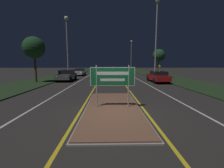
{
  "coord_description": "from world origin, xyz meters",
  "views": [
    {
      "loc": [
        -0.19,
        -7.05,
        2.34
      ],
      "look_at": [
        0.0,
        2.1,
        1.1
      ],
      "focal_mm": 24.0,
      "sensor_mm": 36.0,
      "label": 1
    }
  ],
  "objects": [
    {
      "name": "ground_plane",
      "position": [
        0.0,
        0.0,
        0.0
      ],
      "size": [
        160.0,
        160.0,
        0.0
      ],
      "primitive_type": "plane",
      "color": "#282623"
    },
    {
      "name": "centre_line_yellow_right",
      "position": [
        1.61,
        25.0,
        0.0
      ],
      "size": [
        0.12,
        70.0,
        0.01
      ],
      "color": "gold",
      "rests_on": "ground_plane"
    },
    {
      "name": "streetlight_left_near",
      "position": [
        -6.17,
        15.13,
        6.2
      ],
      "size": [
        0.6,
        0.6,
        8.97
      ],
      "color": "#9E9E99",
      "rests_on": "ground_plane"
    },
    {
      "name": "verge_right",
      "position": [
        9.5,
        20.0,
        0.04
      ],
      "size": [
        5.0,
        100.0,
        0.08
      ],
      "color": "#1E3319",
      "rests_on": "ground_plane"
    },
    {
      "name": "centre_line_yellow_left",
      "position": [
        -1.61,
        25.0,
        0.0
      ],
      "size": [
        0.12,
        70.0,
        0.01
      ],
      "color": "gold",
      "rests_on": "ground_plane"
    },
    {
      "name": "car_receding_1",
      "position": [
        2.73,
        24.42,
        0.75
      ],
      "size": [
        1.93,
        4.21,
        1.43
      ],
      "color": "maroon",
      "rests_on": "ground_plane"
    },
    {
      "name": "roadside_palm_right",
      "position": [
        10.19,
        24.3,
        4.04
      ],
      "size": [
        2.56,
        2.56,
        5.26
      ],
      "color": "#4C3823",
      "rests_on": "verge_right"
    },
    {
      "name": "verge_left",
      "position": [
        -9.5,
        20.0,
        0.04
      ],
      "size": [
        5.0,
        100.0,
        0.08
      ],
      "color": "#1E3319",
      "rests_on": "ground_plane"
    },
    {
      "name": "warning_sign",
      "position": [
        9.82,
        22.6,
        1.35
      ],
      "size": [
        0.6,
        0.06,
        2.1
      ],
      "color": "#9E9E99",
      "rests_on": "verge_right"
    },
    {
      "name": "edge_line_white_right",
      "position": [
        7.2,
        25.0,
        0.0
      ],
      "size": [
        0.1,
        70.0,
        0.01
      ],
      "color": "silver",
      "rests_on": "ground_plane"
    },
    {
      "name": "lane_line_white_right",
      "position": [
        4.2,
        25.0,
        0.0
      ],
      "size": [
        0.12,
        70.0,
        0.01
      ],
      "color": "silver",
      "rests_on": "ground_plane"
    },
    {
      "name": "lane_line_white_left",
      "position": [
        -4.2,
        25.0,
        0.0
      ],
      "size": [
        0.12,
        70.0,
        0.01
      ],
      "color": "silver",
      "rests_on": "ground_plane"
    },
    {
      "name": "car_approaching_0",
      "position": [
        -6.02,
        13.69,
        0.78
      ],
      "size": [
        2.0,
        4.66,
        1.48
      ],
      "color": "#4C514C",
      "rests_on": "ground_plane"
    },
    {
      "name": "streetlight_right_far",
      "position": [
        6.66,
        39.48,
        6.4
      ],
      "size": [
        0.6,
        0.6,
        9.33
      ],
      "color": "#9E9E99",
      "rests_on": "ground_plane"
    },
    {
      "name": "car_approaching_1",
      "position": [
        -6.05,
        23.06,
        0.72
      ],
      "size": [
        1.97,
        4.45,
        1.36
      ],
      "color": "#B7B7BC",
      "rests_on": "ground_plane"
    },
    {
      "name": "streetlight_right_near",
      "position": [
        6.37,
        14.26,
        7.35
      ],
      "size": [
        0.59,
        0.59,
        11.09
      ],
      "color": "#9E9E99",
      "rests_on": "ground_plane"
    },
    {
      "name": "car_receding_2",
      "position": [
        2.62,
        32.16,
        0.77
      ],
      "size": [
        1.89,
        4.52,
        1.45
      ],
      "color": "maroon",
      "rests_on": "ground_plane"
    },
    {
      "name": "car_receding_0",
      "position": [
        6.01,
        11.75,
        0.75
      ],
      "size": [
        1.86,
        4.73,
        1.4
      ],
      "color": "maroon",
      "rests_on": "ground_plane"
    },
    {
      "name": "median_island",
      "position": [
        0.0,
        0.6,
        0.04
      ],
      "size": [
        2.83,
        7.28,
        0.1
      ],
      "color": "#999993",
      "rests_on": "ground_plane"
    },
    {
      "name": "roadside_palm_left",
      "position": [
        -9.16,
        11.46,
        4.24
      ],
      "size": [
        2.56,
        2.56,
        5.47
      ],
      "color": "#4C3823",
      "rests_on": "verge_left"
    },
    {
      "name": "edge_line_white_left",
      "position": [
        -7.2,
        25.0,
        0.0
      ],
      "size": [
        0.1,
        70.0,
        0.01
      ],
      "color": "silver",
      "rests_on": "ground_plane"
    },
    {
      "name": "highway_sign",
      "position": [
        0.0,
        0.59,
        1.61
      ],
      "size": [
        2.3,
        0.07,
        2.17
      ],
      "color": "#9E9E99",
      "rests_on": "median_island"
    }
  ]
}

